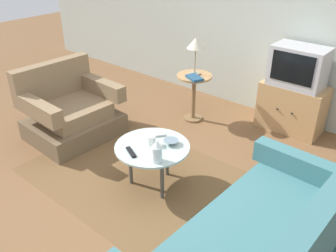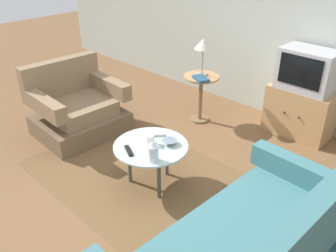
% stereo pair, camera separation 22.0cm
% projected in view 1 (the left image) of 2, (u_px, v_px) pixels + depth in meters
% --- Properties ---
extents(ground_plane, '(16.00, 16.00, 0.00)m').
position_uv_depth(ground_plane, '(141.00, 191.00, 3.47)').
color(ground_plane, brown).
extents(back_wall, '(9.00, 0.12, 2.70)m').
position_uv_depth(back_wall, '(272.00, 10.00, 4.44)').
color(back_wall, '#B2BCB2').
rests_on(back_wall, ground).
extents(area_rug, '(2.64, 1.56, 0.00)m').
position_uv_depth(area_rug, '(153.00, 184.00, 3.56)').
color(area_rug, brown).
rests_on(area_rug, ground).
extents(armchair, '(0.87, 1.03, 0.86)m').
position_uv_depth(armchair, '(70.00, 113.00, 4.31)').
color(armchair, brown).
rests_on(armchair, ground).
extents(coffee_table, '(0.71, 0.71, 0.45)m').
position_uv_depth(coffee_table, '(152.00, 150.00, 3.37)').
color(coffee_table, '#B2C6C1').
rests_on(coffee_table, ground).
extents(side_table, '(0.45, 0.45, 0.62)m').
position_uv_depth(side_table, '(194.00, 88.00, 4.59)').
color(side_table, tan).
rests_on(side_table, ground).
extents(tv_stand, '(0.76, 0.44, 0.59)m').
position_uv_depth(tv_stand, '(291.00, 107.00, 4.43)').
color(tv_stand, tan).
rests_on(tv_stand, ground).
extents(television, '(0.61, 0.39, 0.47)m').
position_uv_depth(television, '(299.00, 66.00, 4.16)').
color(television, '#B7B7BC').
rests_on(television, tv_stand).
extents(table_lamp, '(0.22, 0.22, 0.46)m').
position_uv_depth(table_lamp, '(196.00, 45.00, 4.35)').
color(table_lamp, '#9E937A').
rests_on(table_lamp, side_table).
extents(vase, '(0.10, 0.10, 0.20)m').
position_uv_depth(vase, '(157.00, 152.00, 3.08)').
color(vase, white).
rests_on(vase, coffee_table).
extents(mug, '(0.13, 0.08, 0.09)m').
position_uv_depth(mug, '(152.00, 141.00, 3.34)').
color(mug, white).
rests_on(mug, coffee_table).
extents(bowl, '(0.14, 0.14, 0.04)m').
position_uv_depth(bowl, '(171.00, 142.00, 3.36)').
color(bowl, slate).
rests_on(bowl, coffee_table).
extents(tv_remote_dark, '(0.18, 0.11, 0.02)m').
position_uv_depth(tv_remote_dark, '(131.00, 152.00, 3.23)').
color(tv_remote_dark, black).
rests_on(tv_remote_dark, coffee_table).
extents(tv_remote_silver, '(0.15, 0.17, 0.02)m').
position_uv_depth(tv_remote_silver, '(156.00, 135.00, 3.50)').
color(tv_remote_silver, '#B2B2B7').
rests_on(tv_remote_silver, coffee_table).
extents(book, '(0.26, 0.22, 0.03)m').
position_uv_depth(book, '(194.00, 78.00, 4.37)').
color(book, navy).
rests_on(book, side_table).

